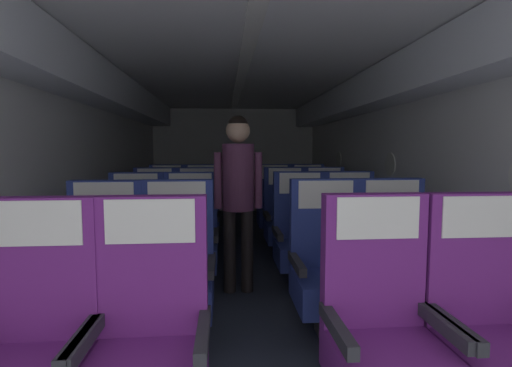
# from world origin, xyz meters

# --- Properties ---
(ground) EXTENTS (3.60, 8.10, 0.02)m
(ground) POSITION_xyz_m (0.00, 3.85, -0.01)
(ground) COLOR #2D3342
(fuselage_shell) EXTENTS (3.48, 7.75, 2.19)m
(fuselage_shell) POSITION_xyz_m (0.00, 4.11, 1.60)
(fuselage_shell) COLOR silver
(fuselage_shell) RESTS_ON ground
(seat_a_left_window) EXTENTS (0.53, 0.52, 1.08)m
(seat_a_left_window) POSITION_xyz_m (-1.02, 1.33, 0.45)
(seat_a_left_window) COLOR #38383D
(seat_a_left_window) RESTS_ON ground
(seat_a_left_aisle) EXTENTS (0.53, 0.52, 1.08)m
(seat_a_left_aisle) POSITION_xyz_m (-0.53, 1.34, 0.45)
(seat_a_left_aisle) COLOR #38383D
(seat_a_left_aisle) RESTS_ON ground
(seat_a_right_aisle) EXTENTS (0.53, 0.52, 1.08)m
(seat_a_right_aisle) POSITION_xyz_m (1.03, 1.33, 0.45)
(seat_a_right_aisle) COLOR #38383D
(seat_a_right_aisle) RESTS_ON ground
(seat_a_right_window) EXTENTS (0.53, 0.52, 1.08)m
(seat_a_right_window) POSITION_xyz_m (0.52, 1.34, 0.45)
(seat_a_right_window) COLOR #38383D
(seat_a_right_window) RESTS_ON ground
(seat_b_left_window) EXTENTS (0.53, 0.52, 1.08)m
(seat_b_left_window) POSITION_xyz_m (-1.02, 2.28, 0.45)
(seat_b_left_window) COLOR #38383D
(seat_b_left_window) RESTS_ON ground
(seat_b_left_aisle) EXTENTS (0.53, 0.52, 1.08)m
(seat_b_left_aisle) POSITION_xyz_m (-0.53, 2.29, 0.45)
(seat_b_left_aisle) COLOR #38383D
(seat_b_left_aisle) RESTS_ON ground
(seat_b_right_aisle) EXTENTS (0.53, 0.52, 1.08)m
(seat_b_right_aisle) POSITION_xyz_m (1.02, 2.29, 0.45)
(seat_b_right_aisle) COLOR #38383D
(seat_b_right_aisle) RESTS_ON ground
(seat_b_right_window) EXTENTS (0.53, 0.52, 1.08)m
(seat_b_right_window) POSITION_xyz_m (0.53, 2.28, 0.45)
(seat_b_right_window) COLOR #38383D
(seat_b_right_window) RESTS_ON ground
(seat_c_left_window) EXTENTS (0.53, 0.52, 1.08)m
(seat_c_left_window) POSITION_xyz_m (-1.02, 3.22, 0.45)
(seat_c_left_window) COLOR #38383D
(seat_c_left_window) RESTS_ON ground
(seat_c_left_aisle) EXTENTS (0.53, 0.52, 1.08)m
(seat_c_left_aisle) POSITION_xyz_m (-0.52, 3.22, 0.45)
(seat_c_left_aisle) COLOR #38383D
(seat_c_left_aisle) RESTS_ON ground
(seat_c_right_aisle) EXTENTS (0.53, 0.52, 1.08)m
(seat_c_right_aisle) POSITION_xyz_m (1.02, 3.23, 0.45)
(seat_c_right_aisle) COLOR #38383D
(seat_c_right_aisle) RESTS_ON ground
(seat_c_right_window) EXTENTS (0.53, 0.52, 1.08)m
(seat_c_right_window) POSITION_xyz_m (0.52, 3.23, 0.45)
(seat_c_right_window) COLOR #38383D
(seat_c_right_window) RESTS_ON ground
(seat_d_left_window) EXTENTS (0.53, 0.52, 1.08)m
(seat_d_left_window) POSITION_xyz_m (-1.03, 4.19, 0.45)
(seat_d_left_window) COLOR #38383D
(seat_d_left_window) RESTS_ON ground
(seat_d_left_aisle) EXTENTS (0.53, 0.52, 1.08)m
(seat_d_left_aisle) POSITION_xyz_m (-0.53, 4.18, 0.45)
(seat_d_left_aisle) COLOR #38383D
(seat_d_left_aisle) RESTS_ON ground
(seat_d_right_aisle) EXTENTS (0.53, 0.52, 1.08)m
(seat_d_right_aisle) POSITION_xyz_m (1.02, 4.18, 0.45)
(seat_d_right_aisle) COLOR #38383D
(seat_d_right_aisle) RESTS_ON ground
(seat_d_right_window) EXTENTS (0.53, 0.52, 1.08)m
(seat_d_right_window) POSITION_xyz_m (0.53, 4.18, 0.45)
(seat_d_right_window) COLOR #38383D
(seat_d_right_window) RESTS_ON ground
(seat_e_left_window) EXTENTS (0.53, 0.52, 1.08)m
(seat_e_left_window) POSITION_xyz_m (-1.02, 5.13, 0.45)
(seat_e_left_window) COLOR #38383D
(seat_e_left_window) RESTS_ON ground
(seat_e_left_aisle) EXTENTS (0.53, 0.52, 1.08)m
(seat_e_left_aisle) POSITION_xyz_m (-0.53, 5.15, 0.45)
(seat_e_left_aisle) COLOR #38383D
(seat_e_left_aisle) RESTS_ON ground
(seat_e_right_aisle) EXTENTS (0.53, 0.52, 1.08)m
(seat_e_right_aisle) POSITION_xyz_m (1.03, 5.14, 0.45)
(seat_e_right_aisle) COLOR #38383D
(seat_e_right_aisle) RESTS_ON ground
(seat_e_right_window) EXTENTS (0.53, 0.52, 1.08)m
(seat_e_right_window) POSITION_xyz_m (0.52, 5.13, 0.45)
(seat_e_right_window) COLOR #38383D
(seat_e_right_window) RESTS_ON ground
(flight_attendant) EXTENTS (0.43, 0.28, 1.59)m
(flight_attendant) POSITION_xyz_m (-0.08, 3.09, 0.98)
(flight_attendant) COLOR black
(flight_attendant) RESTS_ON ground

